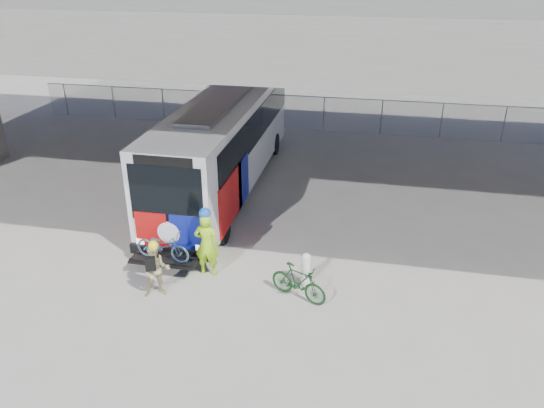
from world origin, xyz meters
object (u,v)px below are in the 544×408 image
(cyclist_tan, at_px, (156,270))
(bike_parked, at_px, (298,282))
(bus, at_px, (224,137))
(cyclist_hivis, at_px, (207,243))
(bollard, at_px, (306,268))

(cyclist_tan, xyz_separation_m, bike_parked, (3.85, 0.62, -0.29))
(cyclist_tan, bearing_deg, bus, 68.88)
(cyclist_hivis, bearing_deg, bike_parked, 164.13)
(bike_parked, bearing_deg, cyclist_tan, 122.39)
(bus, xyz_separation_m, bike_parked, (4.08, -7.03, -1.59))
(bus, bearing_deg, bike_parked, -59.86)
(bollard, bearing_deg, bike_parked, -98.02)
(cyclist_hivis, bearing_deg, cyclist_tan, 50.40)
(bus, height_order, cyclist_tan, bus)
(cyclist_tan, height_order, bike_parked, cyclist_tan)
(bollard, relative_size, bike_parked, 0.60)
(bus, bearing_deg, cyclist_hivis, -78.72)
(bollard, height_order, cyclist_tan, cyclist_tan)
(cyclist_hivis, distance_m, cyclist_tan, 1.70)
(bollard, xyz_separation_m, bike_parked, (-0.10, -0.70, -0.03))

